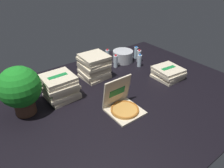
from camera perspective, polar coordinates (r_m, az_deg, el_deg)
ground_plane at (r=2.48m, az=2.20°, el=-3.60°), size 3.20×2.40×0.02m
open_pizza_box at (r=2.22m, az=3.06°, el=-6.06°), size 0.35×0.36×0.37m
pizza_stack_right_near at (r=2.44m, az=-14.47°, el=-0.87°), size 0.38×0.38×0.30m
pizza_stack_center_near at (r=2.81m, az=-5.06°, el=4.99°), size 0.38×0.38×0.33m
pizza_stack_right_mid at (r=2.93m, az=15.60°, el=3.02°), size 0.39×0.40×0.15m
ice_bucket at (r=3.30m, az=3.08°, el=7.86°), size 0.32×0.32×0.18m
water_bottle_0 at (r=3.32m, az=7.60°, el=7.86°), size 0.06×0.06×0.20m
water_bottle_1 at (r=3.31m, az=-1.31°, el=8.06°), size 0.06×0.06×0.20m
water_bottle_2 at (r=3.16m, az=7.77°, el=6.57°), size 0.06×0.06×0.20m
water_bottle_3 at (r=3.44m, az=6.79°, el=8.81°), size 0.06×0.06×0.20m
water_bottle_4 at (r=3.11m, az=1.03°, el=6.42°), size 0.06×0.06×0.20m
potted_plant at (r=2.25m, az=-24.53°, el=-1.18°), size 0.43×0.43×0.54m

